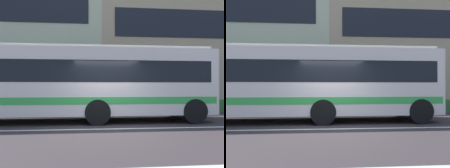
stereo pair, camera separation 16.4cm
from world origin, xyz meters
TOP-DOWN VIEW (x-y plane):
  - ground_plane at (0.00, 0.00)m, footprint 160.00×160.00m
  - lane_centre_line at (0.00, 0.00)m, footprint 60.00×0.16m
  - hedge_row_far at (-1.96, 5.42)m, footprint 19.69×1.10m
  - apartment_block_right at (12.76, 15.47)m, footprint 24.84×11.71m
  - transit_bus at (-1.05, 2.08)m, footprint 11.28×2.74m

SIDE VIEW (x-z plane):
  - ground_plane at x=0.00m, z-range 0.00..0.00m
  - lane_centre_line at x=0.00m, z-range 0.00..0.01m
  - hedge_row_far at x=-1.96m, z-range 0.00..0.71m
  - transit_bus at x=-1.05m, z-range 0.16..3.32m
  - apartment_block_right at x=12.76m, z-range 0.00..10.99m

